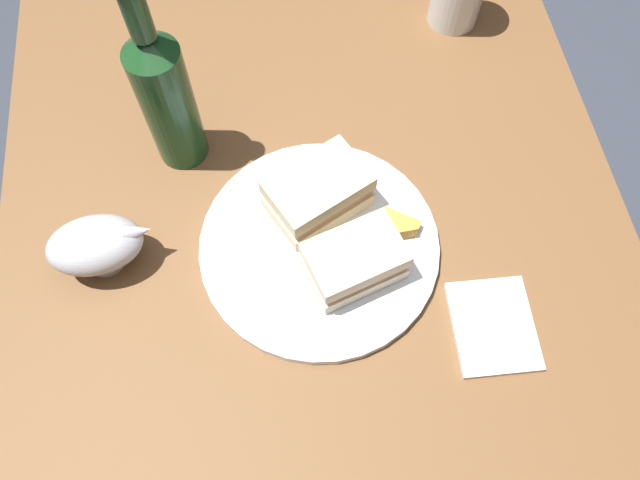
# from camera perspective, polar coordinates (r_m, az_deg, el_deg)

# --- Properties ---
(ground_plane) EXTENTS (6.00, 6.00, 0.00)m
(ground_plane) POSITION_cam_1_polar(r_m,az_deg,el_deg) (1.41, 0.00, -13.29)
(ground_plane) COLOR #333842
(dining_table) EXTENTS (1.13, 0.77, 0.71)m
(dining_table) POSITION_cam_1_polar(r_m,az_deg,el_deg) (1.06, 0.00, -9.20)
(dining_table) COLOR brown
(dining_table) RESTS_ON ground
(plate) EXTENTS (0.28, 0.28, 0.01)m
(plate) POSITION_cam_1_polar(r_m,az_deg,el_deg) (0.72, -0.00, -0.56)
(plate) COLOR white
(plate) RESTS_ON dining_table
(sandwich_half_left) EXTENTS (0.10, 0.12, 0.05)m
(sandwich_half_left) POSITION_cam_1_polar(r_m,az_deg,el_deg) (0.68, 3.25, -1.98)
(sandwich_half_left) COLOR beige
(sandwich_half_left) RESTS_ON plate
(sandwich_half_right) EXTENTS (0.12, 0.13, 0.06)m
(sandwich_half_right) POSITION_cam_1_polar(r_m,az_deg,el_deg) (0.72, -0.19, 4.41)
(sandwich_half_right) COLOR beige
(sandwich_half_right) RESTS_ON plate
(potato_wedge_front) EXTENTS (0.03, 0.05, 0.02)m
(potato_wedge_front) POSITION_cam_1_polar(r_m,az_deg,el_deg) (0.75, 2.17, 6.46)
(potato_wedge_front) COLOR #AD702D
(potato_wedge_front) RESTS_ON plate
(potato_wedge_middle) EXTENTS (0.02, 0.04, 0.02)m
(potato_wedge_middle) POSITION_cam_1_polar(r_m,az_deg,el_deg) (0.72, 7.45, 0.94)
(potato_wedge_middle) COLOR gold
(potato_wedge_middle) RESTS_ON plate
(potato_wedge_back) EXTENTS (0.04, 0.05, 0.01)m
(potato_wedge_back) POSITION_cam_1_polar(r_m,az_deg,el_deg) (0.73, 7.49, 1.67)
(potato_wedge_back) COLOR gold
(potato_wedge_back) RESTS_ON plate
(gravy_boat) EXTENTS (0.08, 0.12, 0.07)m
(gravy_boat) POSITION_cam_1_polar(r_m,az_deg,el_deg) (0.73, -20.16, -0.44)
(gravy_boat) COLOR #B7B7BC
(gravy_boat) RESTS_ON dining_table
(cider_bottle) EXTENTS (0.06, 0.06, 0.27)m
(cider_bottle) POSITION_cam_1_polar(r_m,az_deg,el_deg) (0.73, -14.25, 12.94)
(cider_bottle) COLOR #19421E
(cider_bottle) RESTS_ON dining_table
(napkin) EXTENTS (0.11, 0.09, 0.01)m
(napkin) POSITION_cam_1_polar(r_m,az_deg,el_deg) (0.72, 15.86, -7.73)
(napkin) COLOR white
(napkin) RESTS_ON dining_table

